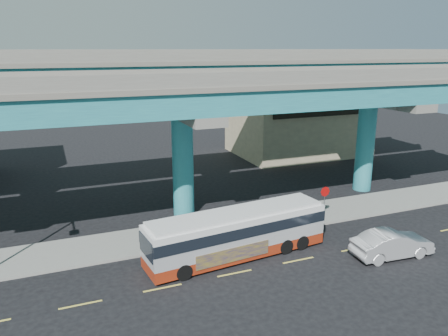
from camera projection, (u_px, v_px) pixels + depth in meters
name	position (u px, v px, depth m)	size (l,w,h in m)	color
ground	(232.00, 271.00, 23.92)	(120.00, 120.00, 0.00)	black
sidewalk	(200.00, 232.00, 28.81)	(70.00, 4.00, 0.15)	gray
lane_markings	(235.00, 273.00, 23.65)	(58.00, 0.12, 0.01)	#D8C64C
viaduct	(180.00, 89.00, 29.63)	(52.00, 12.40, 11.70)	#216F7E
building_beige	(298.00, 123.00, 50.05)	(14.00, 10.23, 7.00)	tan
transit_bus	(237.00, 232.00, 25.19)	(11.13, 3.49, 2.81)	maroon
sedan	(392.00, 244.00, 25.36)	(4.93, 2.03, 1.59)	#A7A7AB
stop_sign	(325.00, 196.00, 30.34)	(0.72, 0.08, 2.39)	gray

